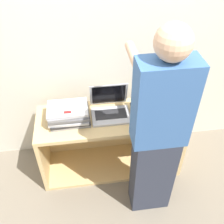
{
  "coord_description": "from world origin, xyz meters",
  "views": [
    {
      "loc": [
        -0.23,
        -1.52,
        2.29
      ],
      "look_at": [
        0.0,
        0.18,
        0.8
      ],
      "focal_mm": 42.0,
      "sensor_mm": 36.0,
      "label": 1
    }
  ],
  "objects_px": {
    "laptop_stack_right": "(152,108)",
    "person": "(158,135)",
    "laptop_open": "(110,109)",
    "laptop_stack_left": "(69,114)"
  },
  "relations": [
    {
      "from": "laptop_open",
      "to": "person",
      "type": "distance_m",
      "value": 0.61
    },
    {
      "from": "laptop_stack_right",
      "to": "person",
      "type": "distance_m",
      "value": 0.5
    },
    {
      "from": "laptop_open",
      "to": "laptop_stack_left",
      "type": "relative_size",
      "value": 0.94
    },
    {
      "from": "laptop_stack_right",
      "to": "person",
      "type": "bearing_deg",
      "value": -101.06
    },
    {
      "from": "laptop_open",
      "to": "person",
      "type": "xyz_separation_m",
      "value": [
        0.29,
        -0.52,
        0.15
      ]
    },
    {
      "from": "laptop_stack_right",
      "to": "person",
      "type": "relative_size",
      "value": 0.21
    },
    {
      "from": "laptop_stack_left",
      "to": "laptop_stack_right",
      "type": "height_order",
      "value": "laptop_stack_left"
    },
    {
      "from": "laptop_open",
      "to": "person",
      "type": "height_order",
      "value": "person"
    },
    {
      "from": "laptop_open",
      "to": "laptop_stack_left",
      "type": "xyz_separation_m",
      "value": [
        -0.37,
        -0.05,
        0.02
      ]
    },
    {
      "from": "laptop_stack_left",
      "to": "laptop_stack_right",
      "type": "distance_m",
      "value": 0.76
    }
  ]
}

